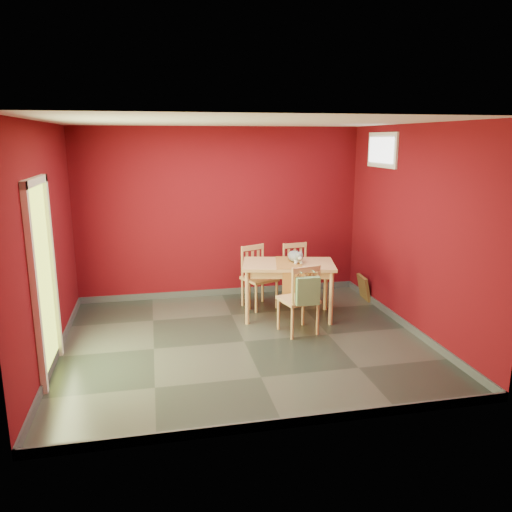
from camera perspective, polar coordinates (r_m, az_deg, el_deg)
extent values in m
plane|color=#2D342D|center=(6.42, -1.37, -9.73)|extent=(4.50, 4.50, 0.00)
plane|color=#5C0910|center=(7.97, -4.07, 4.87)|extent=(4.50, 0.00, 4.50)
plane|color=#5C0910|center=(4.13, 3.62, -3.07)|extent=(4.50, 0.00, 4.50)
plane|color=#5C0910|center=(6.05, -22.91, 1.15)|extent=(0.00, 4.00, 4.00)
plane|color=#5C0910|center=(6.80, 17.57, 2.82)|extent=(0.00, 4.00, 4.00)
plane|color=white|center=(5.92, -1.52, 15.10)|extent=(4.50, 4.50, 0.00)
cube|color=#3F4244|center=(8.25, -3.91, -4.11)|extent=(4.50, 0.02, 0.10)
cube|color=#3F4244|center=(4.68, 3.34, -18.50)|extent=(4.50, 0.02, 0.10)
cube|color=#3F4244|center=(6.42, -21.74, -10.26)|extent=(0.03, 4.00, 0.10)
cube|color=#3F4244|center=(7.13, 16.75, -7.51)|extent=(0.03, 4.00, 0.10)
cube|color=#B7D838|center=(5.74, -23.22, -2.84)|extent=(0.02, 0.85, 2.05)
cube|color=white|center=(5.28, -23.96, -3.78)|extent=(0.06, 0.08, 2.13)
cube|color=white|center=(6.16, -22.24, -1.30)|extent=(0.06, 0.08, 2.13)
cube|color=white|center=(5.55, -23.99, 7.80)|extent=(0.06, 1.01, 0.08)
cube|color=white|center=(7.58, 14.25, 11.66)|extent=(0.03, 0.90, 0.50)
cube|color=white|center=(7.57, 14.09, 11.67)|extent=(0.02, 0.76, 0.36)
cube|color=silver|center=(8.54, 6.75, -1.83)|extent=(0.08, 0.02, 0.12)
cube|color=tan|center=(7.06, 3.73, -0.96)|extent=(1.41, 1.01, 0.04)
cube|color=tan|center=(7.08, 3.72, -1.55)|extent=(1.26, 0.86, 0.11)
cylinder|color=tan|center=(6.87, -1.02, -4.81)|extent=(0.06, 0.06, 0.76)
cylinder|color=tan|center=(7.46, -0.85, -3.34)|extent=(0.06, 0.06, 0.76)
cylinder|color=tan|center=(6.93, 8.58, -4.81)|extent=(0.06, 0.06, 0.76)
cylinder|color=tan|center=(7.51, 7.98, -3.35)|extent=(0.06, 0.06, 0.76)
cube|color=#A06229|center=(7.05, 3.74, -0.76)|extent=(0.51, 0.79, 0.01)
cube|color=#A06229|center=(6.76, 4.55, -3.03)|extent=(0.35, 0.09, 0.36)
cube|color=tan|center=(7.54, 0.40, -2.61)|extent=(0.57, 0.57, 0.04)
cylinder|color=tan|center=(7.36, 0.02, -4.92)|extent=(0.04, 0.04, 0.43)
cylinder|color=tan|center=(7.66, -1.56, -4.19)|extent=(0.04, 0.04, 0.43)
cylinder|color=tan|center=(7.57, 2.37, -4.42)|extent=(0.04, 0.04, 0.43)
cylinder|color=tan|center=(7.86, 0.75, -3.73)|extent=(0.04, 0.04, 0.43)
cylinder|color=tan|center=(7.53, -1.58, -0.64)|extent=(0.04, 0.04, 0.47)
cylinder|color=tan|center=(7.73, 0.76, -0.27)|extent=(0.04, 0.04, 0.47)
cube|color=tan|center=(7.58, -0.40, 0.96)|extent=(0.38, 0.18, 0.07)
cube|color=tan|center=(7.58, -1.05, -0.86)|extent=(0.04, 0.03, 0.36)
cube|color=tan|center=(7.64, -0.40, -0.75)|extent=(0.04, 0.03, 0.36)
cube|color=tan|center=(7.69, 0.25, -0.65)|extent=(0.04, 0.03, 0.36)
cube|color=tan|center=(7.77, 4.94, -2.23)|extent=(0.48, 0.48, 0.04)
cylinder|color=tan|center=(7.60, 4.18, -4.38)|extent=(0.04, 0.04, 0.42)
cylinder|color=tan|center=(7.93, 3.15, -3.62)|extent=(0.04, 0.04, 0.42)
cylinder|color=tan|center=(7.75, 6.71, -4.10)|extent=(0.04, 0.04, 0.42)
cylinder|color=tan|center=(8.07, 5.59, -3.37)|extent=(0.04, 0.04, 0.42)
cylinder|color=tan|center=(7.80, 3.19, -0.23)|extent=(0.04, 0.04, 0.46)
cylinder|color=tan|center=(7.94, 5.67, -0.03)|extent=(0.04, 0.04, 0.46)
cube|color=tan|center=(7.83, 4.47, 1.22)|extent=(0.39, 0.08, 0.07)
cube|color=tan|center=(7.84, 3.75, -0.48)|extent=(0.04, 0.02, 0.36)
cube|color=tan|center=(7.88, 4.44, -0.42)|extent=(0.04, 0.02, 0.36)
cube|color=tan|center=(7.92, 5.12, -0.37)|extent=(0.04, 0.02, 0.36)
cube|color=tan|center=(6.59, 4.84, -4.99)|extent=(0.53, 0.53, 0.04)
cylinder|color=tan|center=(6.91, 5.38, -6.19)|extent=(0.04, 0.04, 0.43)
cylinder|color=tan|center=(6.61, 7.05, -7.16)|extent=(0.04, 0.04, 0.43)
cylinder|color=tan|center=(6.73, 2.59, -6.67)|extent=(0.04, 0.04, 0.43)
cylinder|color=tan|center=(6.42, 4.16, -7.70)|extent=(0.04, 0.04, 0.43)
cylinder|color=tan|center=(6.45, 7.17, -3.05)|extent=(0.04, 0.04, 0.47)
cylinder|color=tan|center=(6.26, 4.24, -3.48)|extent=(0.04, 0.04, 0.47)
cube|color=tan|center=(6.30, 5.77, -1.57)|extent=(0.40, 0.13, 0.07)
cube|color=tan|center=(6.42, 6.53, -3.50)|extent=(0.04, 0.03, 0.37)
cube|color=tan|center=(6.37, 5.72, -3.62)|extent=(0.04, 0.03, 0.37)
cube|color=tan|center=(6.32, 4.90, -3.75)|extent=(0.04, 0.03, 0.37)
cube|color=#688F5D|center=(6.30, 5.93, -4.01)|extent=(0.30, 0.09, 0.36)
cylinder|color=#688F5D|center=(6.26, 5.08, -1.82)|extent=(0.02, 0.15, 0.02)
cylinder|color=#688F5D|center=(6.32, 6.55, -1.73)|extent=(0.02, 0.15, 0.02)
cube|color=brown|center=(8.16, 12.21, -3.55)|extent=(0.15, 0.39, 0.38)
cube|color=black|center=(8.16, 12.18, -3.55)|extent=(0.10, 0.27, 0.27)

